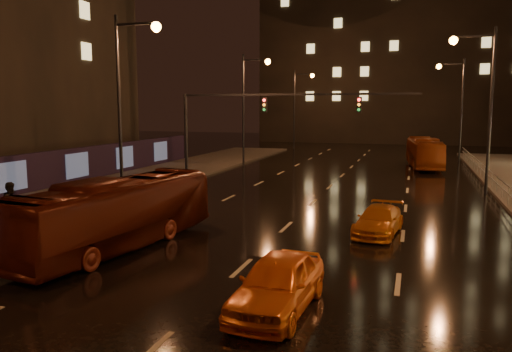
# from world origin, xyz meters

# --- Properties ---
(ground) EXTENTS (140.00, 140.00, 0.00)m
(ground) POSITION_xyz_m (0.00, 20.00, 0.00)
(ground) COLOR black
(ground) RESTS_ON ground
(sidewalk_left) EXTENTS (7.00, 70.00, 0.15)m
(sidewalk_left) POSITION_xyz_m (-13.50, 15.00, 0.07)
(sidewalk_left) COLOR #38332D
(sidewalk_left) RESTS_ON ground
(building_distant) EXTENTS (44.00, 16.00, 36.00)m
(building_distant) POSITION_xyz_m (4.00, 72.00, 18.00)
(building_distant) COLOR black
(building_distant) RESTS_ON ground
(hoarding_left) EXTENTS (0.30, 46.00, 2.50)m
(hoarding_left) POSITION_xyz_m (-17.20, 12.00, 1.25)
(hoarding_left) COLOR black
(hoarding_left) RESTS_ON ground
(traffic_signal) EXTENTS (15.31, 0.32, 6.20)m
(traffic_signal) POSITION_xyz_m (-5.06, 20.00, 4.74)
(traffic_signal) COLOR black
(traffic_signal) RESTS_ON ground
(railing_right) EXTENTS (0.05, 56.00, 1.00)m
(railing_right) POSITION_xyz_m (10.20, 18.00, 0.90)
(railing_right) COLOR #99999E
(railing_right) RESTS_ON sidewalk_right
(bus_red) EXTENTS (3.50, 9.81, 2.67)m
(bus_red) POSITION_xyz_m (-5.22, 4.81, 1.34)
(bus_red) COLOR #52160B
(bus_red) RESTS_ON ground
(bus_curb) EXTENTS (3.18, 9.68, 2.65)m
(bus_curb) POSITION_xyz_m (6.17, 35.41, 1.32)
(bus_curb) COLOR maroon
(bus_curb) RESTS_ON ground
(taxi_near) EXTENTS (1.99, 4.39, 1.46)m
(taxi_near) POSITION_xyz_m (2.05, 1.00, 0.73)
(taxi_near) COLOR orange
(taxi_near) RESTS_ON ground
(taxi_far) EXTENTS (2.10, 4.15, 1.15)m
(taxi_far) POSITION_xyz_m (4.00, 10.00, 0.58)
(taxi_far) COLOR orange
(taxi_far) RESTS_ON ground
(pedestrian_b) EXTENTS (0.81, 0.99, 1.89)m
(pedestrian_b) POSITION_xyz_m (-11.50, 6.24, 1.10)
(pedestrian_b) COLOR black
(pedestrian_b) RESTS_ON sidewalk_left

